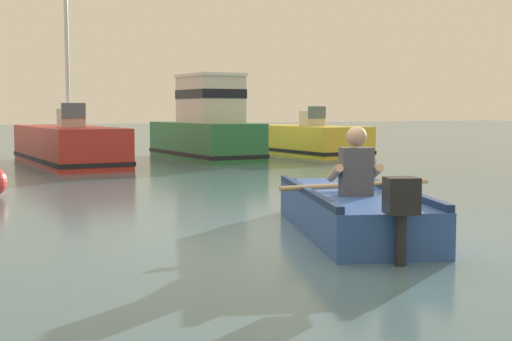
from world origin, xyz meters
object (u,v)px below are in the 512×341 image
Objects in this scene: rowboat_with_person at (350,210)px; moored_boat_green at (206,128)px; moored_boat_red at (68,146)px; moored_boat_yellow at (306,141)px.

rowboat_with_person is 0.80× the size of moored_boat_green.
moored_boat_red is (-0.98, 11.22, 0.21)m from rowboat_with_person.
moored_boat_red is 1.21× the size of moored_boat_green.
moored_boat_yellow is (7.24, 0.80, -0.04)m from moored_boat_red.
moored_boat_yellow reaches higher than rowboat_with_person.
moored_boat_yellow is at bearing 62.48° from rowboat_with_person.
moored_boat_green reaches higher than rowboat_with_person.
moored_boat_red is 3.81m from moored_boat_green.
moored_boat_green is 0.97× the size of moored_boat_yellow.
moored_boat_red is 7.28m from moored_boat_yellow.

